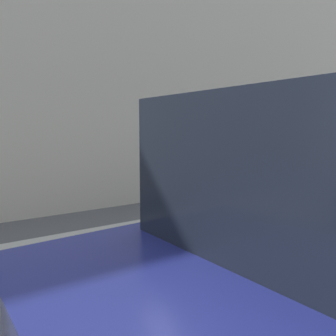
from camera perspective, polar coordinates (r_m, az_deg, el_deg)
sidewalk at (r=3.87m, az=-8.86°, el=-16.94°), size 24.00×2.80×0.13m
building_facade at (r=6.70m, az=-21.66°, el=20.58°), size 24.00×0.30×6.53m
parking_meter at (r=2.66m, az=0.00°, el=-3.74°), size 0.19×0.15×1.47m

